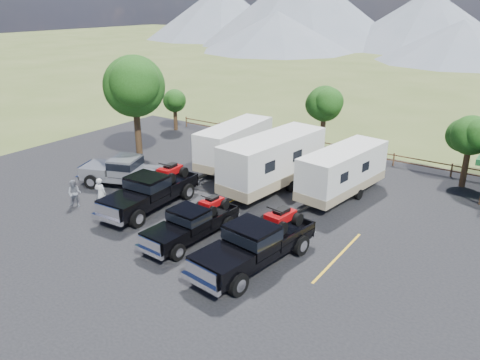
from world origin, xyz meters
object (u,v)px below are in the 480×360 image
Objects in this scene: trailer_left at (235,145)px; trailer_center at (273,162)px; rig_right at (256,242)px; tree_big_nw at (134,86)px; rig_center at (192,222)px; pickup_silver at (128,171)px; trailer_right at (343,172)px; person_a at (101,194)px; person_b at (75,193)px; rig_left at (151,190)px.

trailer_center is at bearing -28.56° from trailer_left.
rig_right is at bearing -53.70° from trailer_left.
tree_big_nw reaches higher than rig_center.
trailer_center reaches higher than trailer_left.
rig_right is 1.04× the size of pickup_silver.
trailer_right is 4.58× the size of person_a.
pickup_silver is 4.05m from person_b.
pickup_silver is (-12.06, 3.41, -0.09)m from rig_right.
rig_center is 0.67× the size of trailer_right.
person_b is (-3.61, -11.17, -0.80)m from trailer_left.
rig_left is 0.69× the size of trailer_center.
tree_big_nw is at bearing -75.60° from person_a.
rig_center is at bearing -22.97° from rig_left.
trailer_left is (7.01, 2.74, -3.94)m from tree_big_nw.
pickup_silver is (-7.94, -4.97, -0.80)m from trailer_center.
trailer_left is 5.47× the size of person_b.
rig_center is (11.68, -7.58, -4.63)m from tree_big_nw.
rig_left is at bearing -39.66° from tree_big_nw.
trailer_center is (4.32, 6.56, 0.72)m from rig_left.
trailer_left reaches higher than rig_right.
rig_center is at bearing -104.88° from trailer_right.
trailer_left reaches higher than person_a.
trailer_left is at bearing 136.85° from rig_right.
trailer_center reaches higher than person_b.
trailer_right is at bearing -8.41° from trailer_left.
rig_right is 0.81× the size of trailer_right.
person_b is (3.40, -8.43, -4.74)m from tree_big_nw.
tree_big_nw is 10.37m from rig_left.
rig_right is 9.37m from trailer_center.
rig_center is 8.33m from person_b.
person_a is (-2.25, -1.82, -0.14)m from rig_left.
rig_right reaches higher than pickup_silver.
tree_big_nw is 4.80× the size of person_b.
rig_center is 0.86× the size of pickup_silver.
trailer_center is 1.47× the size of pickup_silver.
person_b is at bearing -169.54° from rig_right.
trailer_center reaches higher than rig_left.
tree_big_nw is 0.89× the size of trailer_right.
pickup_silver is 3.56× the size of person_a.
person_a is (-2.06, -10.53, -0.66)m from trailer_left.
rig_right is at bearing -82.25° from trailer_right.
rig_right is 10.70m from person_a.
person_b is at bearing -110.97° from trailer_left.
trailer_left is 11.77m from person_b.
trailer_left is 0.89× the size of trailer_center.
rig_right is at bearing -26.49° from tree_big_nw.
trailer_left is 4.66× the size of person_a.
rig_center is at bearing -175.59° from rig_right.
tree_big_nw is at bearing 150.25° from rig_center.
pickup_silver is at bearing -50.72° from tree_big_nw.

